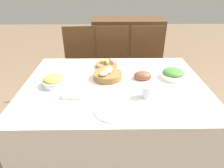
# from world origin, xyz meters

# --- Properties ---
(ground_plane) EXTENTS (12.00, 12.00, 0.00)m
(ground_plane) POSITION_xyz_m (0.00, 0.00, 0.00)
(ground_plane) COLOR #7F664C
(dining_table) EXTENTS (1.52, 1.15, 0.76)m
(dining_table) POSITION_xyz_m (0.00, 0.00, 0.38)
(dining_table) COLOR white
(dining_table) RESTS_ON ground
(chair_far_right) EXTENTS (0.42, 0.42, 1.01)m
(chair_far_right) POSITION_xyz_m (0.45, 0.95, 0.54)
(chair_far_right) COLOR brown
(chair_far_right) RESTS_ON ground
(chair_far_left) EXTENTS (0.46, 0.46, 1.01)m
(chair_far_left) POSITION_xyz_m (-0.42, 0.95, 0.54)
(chair_far_left) COLOR brown
(chair_far_left) RESTS_ON ground
(chair_far_center) EXTENTS (0.42, 0.42, 1.01)m
(chair_far_center) POSITION_xyz_m (-0.00, 0.95, 0.54)
(chair_far_center) COLOR brown
(chair_far_center) RESTS_ON ground
(sideboard) EXTENTS (1.14, 0.44, 0.96)m
(sideboard) POSITION_xyz_m (0.26, 1.78, 0.48)
(sideboard) COLOR brown
(sideboard) RESTS_ON ground
(bread_basket) EXTENTS (0.25, 0.25, 0.10)m
(bread_basket) POSITION_xyz_m (-0.06, 0.09, 0.80)
(bread_basket) COLOR olive
(bread_basket) RESTS_ON dining_table
(egg_basket) EXTENTS (0.22, 0.22, 0.08)m
(egg_basket) POSITION_xyz_m (-0.07, 0.36, 0.78)
(egg_basket) COLOR olive
(egg_basket) RESTS_ON dining_table
(ham_platter) EXTENTS (0.24, 0.17, 0.08)m
(ham_platter) POSITION_xyz_m (0.25, 0.07, 0.79)
(ham_platter) COLOR white
(ham_platter) RESTS_ON dining_table
(pineapple_bowl) EXTENTS (0.20, 0.20, 0.09)m
(pineapple_bowl) POSITION_xyz_m (-0.50, -0.03, 0.80)
(pineapple_bowl) COLOR silver
(pineapple_bowl) RESTS_ON dining_table
(green_salad_bowl) EXTENTS (0.22, 0.22, 0.09)m
(green_salad_bowl) POSITION_xyz_m (0.52, 0.09, 0.80)
(green_salad_bowl) COLOR white
(green_salad_bowl) RESTS_ON dining_table
(dinner_plate) EXTENTS (0.27, 0.27, 0.01)m
(dinner_plate) POSITION_xyz_m (-0.01, -0.39, 0.77)
(dinner_plate) COLOR white
(dinner_plate) RESTS_ON dining_table
(fork) EXTENTS (0.01, 0.18, 0.00)m
(fork) POSITION_xyz_m (-0.17, -0.39, 0.76)
(fork) COLOR silver
(fork) RESTS_ON dining_table
(knife) EXTENTS (0.01, 0.18, 0.00)m
(knife) POSITION_xyz_m (0.15, -0.39, 0.76)
(knife) COLOR silver
(knife) RESTS_ON dining_table
(spoon) EXTENTS (0.01, 0.18, 0.00)m
(spoon) POSITION_xyz_m (0.18, -0.39, 0.76)
(spoon) COLOR silver
(spoon) RESTS_ON dining_table
(drinking_cup) EXTENTS (0.08, 0.08, 0.10)m
(drinking_cup) POSITION_xyz_m (0.23, -0.22, 0.81)
(drinking_cup) COLOR silver
(drinking_cup) RESTS_ON dining_table
(butter_dish) EXTENTS (0.14, 0.09, 0.03)m
(butter_dish) POSITION_xyz_m (-0.32, -0.21, 0.78)
(butter_dish) COLOR white
(butter_dish) RESTS_ON dining_table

